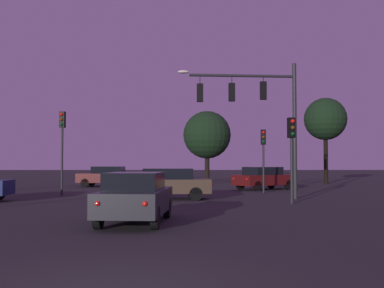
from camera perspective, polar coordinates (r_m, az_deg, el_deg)
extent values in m
plane|color=#262326|center=(31.18, -2.45, -5.61)|extent=(168.00, 168.00, 0.00)
cylinder|color=#232326|center=(23.90, 12.41, 1.57)|extent=(0.20, 0.20, 6.79)
cylinder|color=#232326|center=(23.61, 6.14, 8.27)|extent=(5.28, 0.51, 0.14)
ellipsoid|color=#F4EACC|center=(23.28, -1.08, 8.78)|extent=(0.56, 0.28, 0.16)
cylinder|color=#232326|center=(23.80, 8.67, 7.85)|extent=(0.05, 0.05, 0.28)
cube|color=black|center=(23.71, 8.68, 6.45)|extent=(0.32, 0.26, 0.90)
sphere|color=red|center=(23.88, 8.59, 7.06)|extent=(0.18, 0.18, 0.18)
sphere|color=#56380C|center=(23.84, 8.60, 6.40)|extent=(0.18, 0.18, 0.18)
sphere|color=#0C4219|center=(23.80, 8.60, 5.73)|extent=(0.18, 0.18, 0.18)
cylinder|color=#232326|center=(23.49, 4.86, 7.85)|extent=(0.05, 0.05, 0.38)
cube|color=black|center=(23.38, 4.87, 6.30)|extent=(0.32, 0.26, 0.90)
sphere|color=red|center=(23.56, 4.81, 6.93)|extent=(0.18, 0.18, 0.18)
sphere|color=#56380C|center=(23.52, 4.81, 6.25)|extent=(0.18, 0.18, 0.18)
sphere|color=#0C4219|center=(23.48, 4.82, 5.58)|extent=(0.18, 0.18, 0.18)
cylinder|color=#232326|center=(23.28, 0.98, 7.87)|extent=(0.05, 0.05, 0.43)
cube|color=black|center=(23.17, 0.98, 6.26)|extent=(0.32, 0.26, 0.90)
sphere|color=red|center=(23.35, 0.94, 6.89)|extent=(0.18, 0.18, 0.18)
sphere|color=#56380C|center=(23.31, 0.94, 6.21)|extent=(0.18, 0.18, 0.18)
sphere|color=#0C4219|center=(23.27, 0.94, 5.53)|extent=(0.18, 0.18, 0.18)
cylinder|color=#232326|center=(26.74, -15.56, -2.07)|extent=(0.12, 0.12, 3.74)
cube|color=black|center=(26.85, -15.50, 2.88)|extent=(0.33, 0.28, 0.90)
sphere|color=red|center=(26.75, -15.62, 3.50)|extent=(0.18, 0.18, 0.18)
sphere|color=#56380C|center=(26.72, -15.62, 2.90)|extent=(0.18, 0.18, 0.18)
sphere|color=#0C4219|center=(26.70, -15.63, 2.31)|extent=(0.18, 0.18, 0.18)
cylinder|color=#232326|center=(28.37, 8.70, -3.00)|extent=(0.12, 0.12, 2.89)
cube|color=black|center=(28.41, 8.68, 0.83)|extent=(0.31, 0.26, 0.90)
sphere|color=red|center=(28.29, 8.71, 1.41)|extent=(0.18, 0.18, 0.18)
sphere|color=#56380C|center=(28.27, 8.71, 0.84)|extent=(0.18, 0.18, 0.18)
sphere|color=#0C4219|center=(28.26, 8.71, 0.27)|extent=(0.18, 0.18, 0.18)
cylinder|color=#232326|center=(21.07, 12.04, -3.21)|extent=(0.12, 0.12, 2.90)
cube|color=black|center=(21.13, 12.00, 1.94)|extent=(0.35, 0.31, 0.90)
sphere|color=red|center=(21.02, 12.17, 2.73)|extent=(0.18, 0.18, 0.18)
sphere|color=#56380C|center=(21.00, 12.18, 1.97)|extent=(0.18, 0.18, 0.18)
sphere|color=#0C4219|center=(20.98, 12.18, 1.21)|extent=(0.18, 0.18, 0.18)
cube|color=#232328|center=(14.24, -6.85, -6.90)|extent=(2.06, 4.23, 0.68)
cube|color=black|center=(14.06, -6.95, -4.51)|extent=(1.68, 2.33, 0.52)
cylinder|color=black|center=(15.75, -8.76, -7.69)|extent=(0.25, 0.65, 0.64)
cylinder|color=black|center=(15.49, -3.06, -7.80)|extent=(0.25, 0.65, 0.64)
cylinder|color=black|center=(13.13, -11.35, -8.76)|extent=(0.25, 0.65, 0.64)
cylinder|color=black|center=(12.82, -4.51, -8.96)|extent=(0.25, 0.65, 0.64)
sphere|color=red|center=(12.36, -11.45, -7.12)|extent=(0.14, 0.14, 0.14)
sphere|color=red|center=(12.10, -5.76, -7.26)|extent=(0.14, 0.14, 0.14)
cube|color=#473828|center=(23.14, -3.35, -5.13)|extent=(4.57, 2.09, 0.68)
cube|color=black|center=(23.12, -2.97, -3.64)|extent=(2.50, 1.71, 0.52)
cylinder|color=black|center=(22.38, -7.13, -6.08)|extent=(0.65, 0.24, 0.64)
cylinder|color=black|center=(24.00, -6.91, -5.83)|extent=(0.65, 0.24, 0.64)
cylinder|color=black|center=(22.41, 0.47, -6.10)|extent=(0.65, 0.24, 0.64)
cylinder|color=black|center=(24.03, 0.17, -5.84)|extent=(0.65, 0.24, 0.64)
sphere|color=red|center=(22.63, 2.38, -4.94)|extent=(0.14, 0.14, 0.14)
sphere|color=red|center=(23.90, 2.05, -4.80)|extent=(0.14, 0.14, 0.14)
cube|color=#4C0F0F|center=(31.74, 8.81, -4.33)|extent=(4.56, 3.91, 0.68)
cube|color=black|center=(31.62, 8.60, -3.25)|extent=(2.79, 2.60, 0.52)
cylinder|color=black|center=(33.32, 9.60, -4.81)|extent=(0.64, 0.52, 0.64)
cylinder|color=black|center=(32.17, 11.65, -4.89)|extent=(0.64, 0.52, 0.64)
cylinder|color=black|center=(31.43, 5.91, -4.99)|extent=(0.64, 0.52, 0.64)
cylinder|color=black|center=(30.20, 7.95, -5.09)|extent=(0.64, 0.52, 0.64)
sphere|color=red|center=(30.80, 5.08, -4.23)|extent=(0.14, 0.14, 0.14)
sphere|color=red|center=(29.82, 6.67, -4.28)|extent=(0.14, 0.14, 0.14)
cube|color=#4C0F0F|center=(35.74, -10.39, -4.09)|extent=(4.30, 2.19, 0.68)
cube|color=black|center=(35.69, -10.15, -3.13)|extent=(2.37, 1.78, 0.52)
cylinder|color=black|center=(35.32, -12.90, -4.64)|extent=(0.65, 0.25, 0.64)
cylinder|color=black|center=(36.91, -12.15, -4.54)|extent=(0.65, 0.25, 0.64)
cylinder|color=black|center=(34.62, -8.53, -4.72)|extent=(0.65, 0.25, 0.64)
cylinder|color=black|center=(36.25, -7.96, -4.62)|extent=(0.65, 0.25, 0.64)
sphere|color=red|center=(34.63, -7.30, -4.00)|extent=(0.14, 0.14, 0.14)
sphere|color=red|center=(35.91, -6.89, -3.94)|extent=(0.14, 0.14, 0.14)
cylinder|color=black|center=(41.77, 15.99, -1.73)|extent=(0.36, 0.36, 4.30)
sphere|color=black|center=(41.94, 15.94, 2.95)|extent=(3.64, 3.64, 3.64)
cylinder|color=black|center=(46.63, 1.85, -2.71)|extent=(0.46, 0.46, 2.92)
sphere|color=black|center=(46.71, 1.85, 1.13)|extent=(4.75, 4.75, 4.75)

